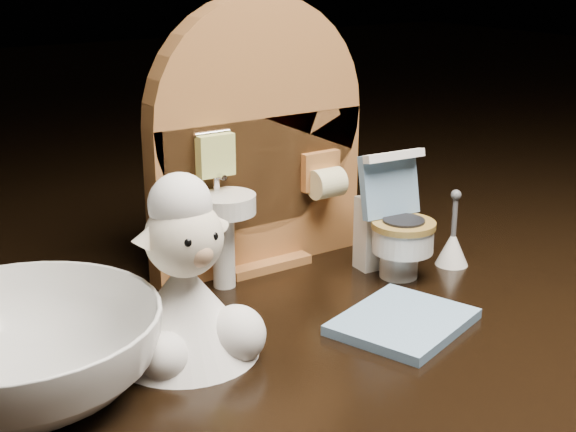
% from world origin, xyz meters
% --- Properties ---
extents(backdrop_panel, '(0.13, 0.05, 0.15)m').
position_xyz_m(backdrop_panel, '(-0.00, 0.06, 0.07)').
color(backdrop_panel, '#A76835').
rests_on(backdrop_panel, ground).
extents(toy_toilet, '(0.04, 0.05, 0.07)m').
position_xyz_m(toy_toilet, '(0.05, 0.01, 0.03)').
color(toy_toilet, white).
rests_on(toy_toilet, ground).
extents(bath_mat, '(0.08, 0.07, 0.00)m').
position_xyz_m(bath_mat, '(0.01, -0.04, 0.00)').
color(bath_mat, '#6E95BB').
rests_on(bath_mat, ground).
extents(toilet_brush, '(0.02, 0.02, 0.04)m').
position_xyz_m(toilet_brush, '(0.09, 0.00, 0.01)').
color(toilet_brush, white).
rests_on(toilet_brush, ground).
extents(plush_lamb, '(0.07, 0.07, 0.09)m').
position_xyz_m(plush_lamb, '(-0.08, -0.01, 0.03)').
color(plush_lamb, white).
rests_on(plush_lamb, ground).
extents(ceramic_bowl, '(0.14, 0.14, 0.04)m').
position_xyz_m(ceramic_bowl, '(-0.16, -0.00, 0.02)').
color(ceramic_bowl, white).
rests_on(ceramic_bowl, ground).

